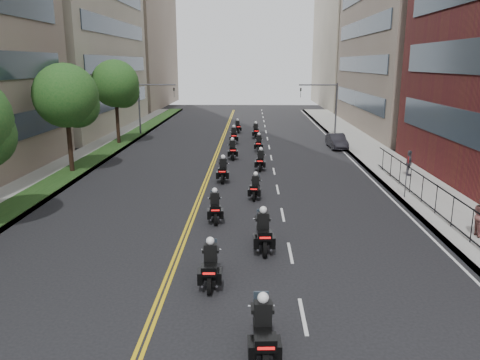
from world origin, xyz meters
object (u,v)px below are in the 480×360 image
object	(u,v)px
motorcycle_5	(255,188)
motorcycle_11	(256,131)
motorcycle_1	(263,332)
motorcycle_12	(238,127)
parked_sedan	(337,141)
motorcycle_3	(263,233)
motorcycle_10	(234,136)
motorcycle_7	(261,161)
motorcycle_6	(223,171)
motorcycle_8	(232,150)
pedestrian_c	(409,163)
motorcycle_9	(259,144)
motorcycle_4	(215,208)
motorcycle_2	(210,266)

from	to	relation	value
motorcycle_5	motorcycle_11	size ratio (longest dim) A/B	0.90
motorcycle_1	motorcycle_12	size ratio (longest dim) A/B	1.15
motorcycle_5	parked_sedan	xyz separation A→B (m)	(7.60, 16.64, 0.04)
motorcycle_3	motorcycle_10	distance (m)	26.83
motorcycle_7	motorcycle_6	bearing A→B (deg)	-121.62
motorcycle_8	motorcycle_10	bearing A→B (deg)	86.64
motorcycle_7	pedestrian_c	size ratio (longest dim) A/B	1.31
motorcycle_9	motorcycle_11	size ratio (longest dim) A/B	0.95
motorcycle_11	parked_sedan	size ratio (longest dim) A/B	0.59
motorcycle_9	motorcycle_12	distance (m)	11.52
motorcycle_1	motorcycle_12	bearing A→B (deg)	89.88
motorcycle_3	motorcycle_7	distance (m)	15.18
motorcycle_1	motorcycle_3	world-z (taller)	motorcycle_3
motorcycle_4	motorcycle_8	world-z (taller)	motorcycle_8
motorcycle_9	motorcycle_10	xyz separation A→B (m)	(-2.39, 4.05, 0.06)
motorcycle_11	motorcycle_12	size ratio (longest dim) A/B	1.11
motorcycle_12	motorcycle_1	bearing A→B (deg)	-95.11
motorcycle_2	motorcycle_12	distance (m)	37.20
motorcycle_10	motorcycle_11	distance (m)	4.05
motorcycle_6	pedestrian_c	world-z (taller)	pedestrian_c
motorcycle_1	motorcycle_10	bearing A→B (deg)	90.72
motorcycle_4	motorcycle_10	xyz separation A→B (m)	(0.05, 23.06, 0.05)
motorcycle_2	motorcycle_3	bearing A→B (deg)	56.80
motorcycle_5	motorcycle_10	xyz separation A→B (m)	(-1.98, 19.03, 0.10)
motorcycle_4	motorcycle_11	bearing A→B (deg)	79.32
motorcycle_2	motorcycle_7	world-z (taller)	motorcycle_2
motorcycle_6	pedestrian_c	xyz separation A→B (m)	(12.61, 1.33, 0.32)
motorcycle_6	motorcycle_8	distance (m)	7.50
motorcycle_3	motorcycle_10	world-z (taller)	motorcycle_3
motorcycle_2	parked_sedan	distance (m)	29.08
motorcycle_12	pedestrian_c	size ratio (longest dim) A/B	1.22
motorcycle_3	motorcycle_10	bearing A→B (deg)	92.12
motorcycle_1	motorcycle_3	bearing A→B (deg)	85.87
motorcycle_5	parked_sedan	distance (m)	18.30
motorcycle_5	motorcycle_12	xyz separation A→B (m)	(-1.81, 26.28, 0.00)
motorcycle_3	motorcycle_5	bearing A→B (deg)	89.37
motorcycle_5	pedestrian_c	world-z (taller)	pedestrian_c
motorcycle_12	motorcycle_7	bearing A→B (deg)	-90.95
motorcycle_10	pedestrian_c	bearing A→B (deg)	-50.95
motorcycle_4	motorcycle_5	bearing A→B (deg)	57.36
motorcycle_2	pedestrian_c	distance (m)	20.27
motorcycle_4	motorcycle_9	world-z (taller)	motorcycle_4
motorcycle_2	pedestrian_c	bearing A→B (deg)	51.04
motorcycle_11	parked_sedan	distance (m)	9.42
motorcycle_3	motorcycle_8	world-z (taller)	motorcycle_3
motorcycle_4	motorcycle_10	distance (m)	23.06
motorcycle_7	motorcycle_1	bearing A→B (deg)	-86.48
motorcycle_1	motorcycle_7	size ratio (longest dim) A/B	1.07
motorcycle_9	motorcycle_11	distance (m)	7.48
motorcycle_2	motorcycle_10	distance (m)	29.96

